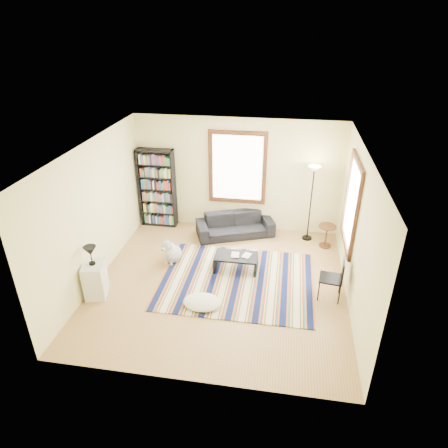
% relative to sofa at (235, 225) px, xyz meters
% --- Properties ---
extents(floor, '(5.00, 5.00, 0.10)m').
position_rel_sofa_xyz_m(floor, '(-0.02, -2.05, -0.32)').
color(floor, '#A47E4B').
rests_on(floor, ground).
extents(ceiling, '(5.00, 5.00, 0.10)m').
position_rel_sofa_xyz_m(ceiling, '(-0.02, -2.05, 2.58)').
color(ceiling, white).
rests_on(ceiling, floor).
extents(wall_back, '(5.00, 0.10, 2.80)m').
position_rel_sofa_xyz_m(wall_back, '(-0.02, 0.50, 1.13)').
color(wall_back, beige).
rests_on(wall_back, floor).
extents(wall_front, '(5.00, 0.10, 2.80)m').
position_rel_sofa_xyz_m(wall_front, '(-0.02, -4.60, 1.13)').
color(wall_front, beige).
rests_on(wall_front, floor).
extents(wall_left, '(0.10, 5.00, 2.80)m').
position_rel_sofa_xyz_m(wall_left, '(-2.57, -2.05, 1.13)').
color(wall_left, beige).
rests_on(wall_left, floor).
extents(wall_right, '(0.10, 5.00, 2.80)m').
position_rel_sofa_xyz_m(wall_right, '(2.53, -2.05, 1.13)').
color(wall_right, beige).
rests_on(wall_right, floor).
extents(window_back, '(1.20, 0.06, 1.60)m').
position_rel_sofa_xyz_m(window_back, '(-0.02, 0.42, 1.33)').
color(window_back, white).
rests_on(window_back, wall_back).
extents(window_right, '(0.06, 1.20, 1.60)m').
position_rel_sofa_xyz_m(window_right, '(2.45, -1.25, 1.33)').
color(window_right, white).
rests_on(window_right, wall_right).
extents(rug, '(3.10, 2.48, 0.02)m').
position_rel_sofa_xyz_m(rug, '(0.31, -1.91, -0.26)').
color(rug, '#0C143D').
rests_on(rug, floor).
extents(sofa, '(1.36, 2.00, 0.54)m').
position_rel_sofa_xyz_m(sofa, '(0.00, 0.00, 0.00)').
color(sofa, black).
rests_on(sofa, floor).
extents(bookshelf, '(0.90, 0.30, 2.00)m').
position_rel_sofa_xyz_m(bookshelf, '(-2.02, 0.27, 0.73)').
color(bookshelf, black).
rests_on(bookshelf, floor).
extents(coffee_table, '(0.95, 0.59, 0.36)m').
position_rel_sofa_xyz_m(coffee_table, '(0.23, -1.53, -0.09)').
color(coffee_table, black).
rests_on(coffee_table, floor).
extents(book_a, '(0.23, 0.17, 0.02)m').
position_rel_sofa_xyz_m(book_a, '(0.13, -1.53, 0.10)').
color(book_a, beige).
rests_on(book_a, coffee_table).
extents(book_b, '(0.21, 0.25, 0.02)m').
position_rel_sofa_xyz_m(book_b, '(0.38, -1.48, 0.10)').
color(book_b, beige).
rests_on(book_b, coffee_table).
extents(floor_cushion, '(0.79, 0.63, 0.18)m').
position_rel_sofa_xyz_m(floor_cushion, '(-0.23, -2.82, -0.18)').
color(floor_cushion, beige).
rests_on(floor_cushion, floor).
extents(floor_lamp, '(0.36, 0.36, 1.86)m').
position_rel_sofa_xyz_m(floor_lamp, '(1.76, 0.10, 0.66)').
color(floor_lamp, black).
rests_on(floor_lamp, floor).
extents(side_table, '(0.53, 0.53, 0.54)m').
position_rel_sofa_xyz_m(side_table, '(2.18, -0.20, -0.00)').
color(side_table, '#4B2D12').
rests_on(side_table, floor).
extents(folding_chair, '(0.47, 0.45, 0.86)m').
position_rel_sofa_xyz_m(folding_chair, '(2.13, -2.15, 0.16)').
color(folding_chair, black).
rests_on(folding_chair, floor).
extents(white_cabinet, '(0.49, 0.58, 0.70)m').
position_rel_sofa_xyz_m(white_cabinet, '(-2.32, -2.80, 0.08)').
color(white_cabinet, silver).
rests_on(white_cabinet, floor).
extents(table_lamp, '(0.27, 0.27, 0.38)m').
position_rel_sofa_xyz_m(table_lamp, '(-2.32, -2.80, 0.62)').
color(table_lamp, black).
rests_on(table_lamp, white_cabinet).
extents(dog, '(0.59, 0.70, 0.60)m').
position_rel_sofa_xyz_m(dog, '(-1.19, -1.40, 0.03)').
color(dog, '#B3B3B3').
rests_on(dog, floor).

